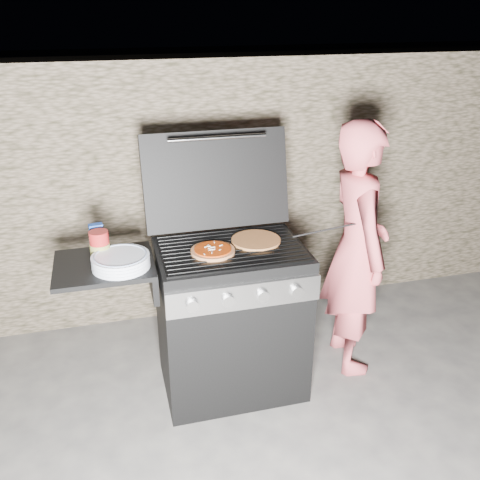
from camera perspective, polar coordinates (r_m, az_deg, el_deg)
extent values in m
plane|color=#3F3E3D|center=(3.37, -0.85, -15.00)|extent=(50.00, 50.00, 0.00)
cube|color=#786653|center=(3.84, -4.72, 5.49)|extent=(8.00, 0.35, 1.80)
cylinder|color=tan|center=(2.95, 1.71, -0.03)|extent=(0.34, 0.34, 0.01)
cylinder|color=maroon|center=(2.83, -14.73, -0.55)|extent=(0.12, 0.12, 0.15)
cube|color=#1E46A9|center=(2.93, -15.01, 0.24)|extent=(0.08, 0.05, 0.15)
cylinder|color=silver|center=(2.74, -12.60, -2.23)|extent=(0.33, 0.33, 0.07)
imported|color=#D15259|center=(3.24, 12.32, -1.00)|extent=(0.43, 0.60, 1.55)
cylinder|color=black|center=(3.03, 9.32, 1.02)|extent=(0.39, 0.07, 0.08)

